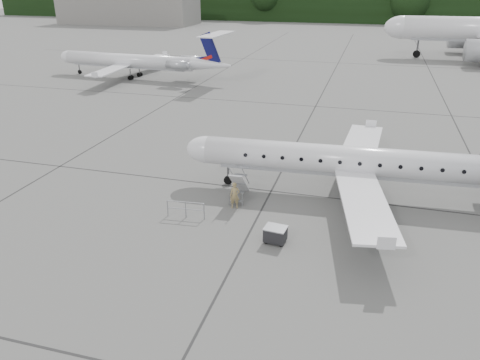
% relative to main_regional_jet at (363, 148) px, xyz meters
% --- Properties ---
extents(ground, '(320.00, 320.00, 0.00)m').
position_rel_main_regional_jet_xyz_m(ground, '(-1.20, -6.48, -3.27)').
color(ground, '#60605D').
rests_on(ground, ground).
extents(treeline, '(260.00, 4.00, 8.00)m').
position_rel_main_regional_jet_xyz_m(treeline, '(-1.20, 123.52, 0.73)').
color(treeline, black).
rests_on(treeline, ground).
extents(terminal_building, '(40.00, 14.00, 10.00)m').
position_rel_main_regional_jet_xyz_m(terminal_building, '(-71.20, 103.52, 1.73)').
color(terminal_building, slate).
rests_on(terminal_building, ground).
extents(main_regional_jet, '(26.50, 19.79, 6.53)m').
position_rel_main_regional_jet_xyz_m(main_regional_jet, '(0.00, 0.00, 0.00)').
color(main_regional_jet, silver).
rests_on(main_regional_jet, ground).
extents(airstair, '(0.98, 2.28, 2.05)m').
position_rel_main_regional_jet_xyz_m(airstair, '(-7.20, -2.50, -2.24)').
color(airstair, silver).
rests_on(airstair, ground).
extents(passenger, '(0.68, 0.54, 1.64)m').
position_rel_main_regional_jet_xyz_m(passenger, '(-7.13, -3.77, -2.45)').
color(passenger, olive).
rests_on(passenger, ground).
extents(safety_railing, '(2.20, 0.27, 1.00)m').
position_rel_main_regional_jet_xyz_m(safety_railing, '(-9.52, -5.76, -2.77)').
color(safety_railing, gray).
rests_on(safety_railing, ground).
extents(baggage_cart, '(1.18, 1.00, 0.95)m').
position_rel_main_regional_jet_xyz_m(baggage_cart, '(-3.94, -7.07, -2.79)').
color(baggage_cart, black).
rests_on(baggage_cart, ground).
extents(bg_regional_left, '(25.75, 19.30, 6.47)m').
position_rel_main_regional_jet_xyz_m(bg_regional_left, '(-32.43, 30.53, -0.03)').
color(bg_regional_left, silver).
rests_on(bg_regional_left, ground).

